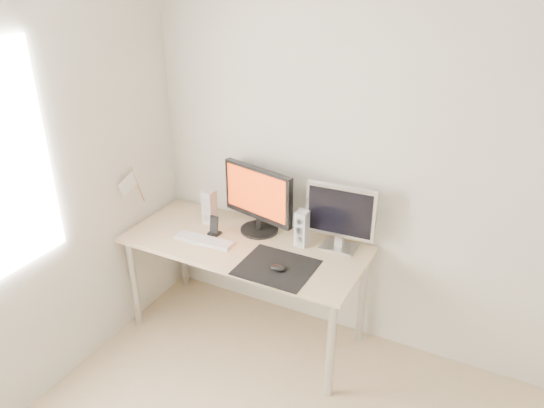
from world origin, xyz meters
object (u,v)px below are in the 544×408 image
(second_monitor, at_px, (341,215))
(phone_dock, at_px, (214,229))
(speaker_left, at_px, (209,207))
(speaker_right, at_px, (302,228))
(desk, at_px, (245,253))
(keyboard, at_px, (204,240))
(main_monitor, at_px, (258,198))
(mouse, at_px, (277,268))

(second_monitor, relative_size, phone_dock, 3.29)
(speaker_left, xyz_separation_m, speaker_right, (0.70, 0.01, 0.00))
(desk, relative_size, phone_dock, 11.66)
(keyboard, xyz_separation_m, phone_dock, (0.01, 0.11, 0.03))
(main_monitor, distance_m, second_monitor, 0.57)
(second_monitor, relative_size, speaker_left, 1.88)
(mouse, height_order, second_monitor, second_monitor)
(main_monitor, distance_m, speaker_right, 0.36)
(desk, relative_size, second_monitor, 3.54)
(desk, distance_m, speaker_left, 0.44)
(main_monitor, xyz_separation_m, speaker_right, (0.33, -0.03, -0.13))
(main_monitor, distance_m, keyboard, 0.45)
(second_monitor, distance_m, keyboard, 0.91)
(speaker_left, bearing_deg, keyboard, -65.27)
(speaker_right, xyz_separation_m, keyboard, (-0.59, -0.25, -0.11))
(phone_dock, bearing_deg, second_monitor, 14.92)
(second_monitor, xyz_separation_m, phone_dock, (-0.81, -0.22, -0.20))
(main_monitor, bearing_deg, keyboard, -132.31)
(desk, distance_m, second_monitor, 0.69)
(mouse, xyz_separation_m, main_monitor, (-0.33, 0.38, 0.23))
(mouse, relative_size, phone_dock, 0.71)
(second_monitor, bearing_deg, speaker_left, -174.99)
(main_monitor, xyz_separation_m, keyboard, (-0.26, -0.28, -0.25))
(second_monitor, bearing_deg, keyboard, -158.46)
(speaker_left, distance_m, speaker_right, 0.70)
(desk, bearing_deg, main_monitor, 87.85)
(speaker_right, bearing_deg, phone_dock, -165.84)
(mouse, distance_m, second_monitor, 0.53)
(main_monitor, relative_size, keyboard, 1.28)
(speaker_right, relative_size, keyboard, 0.56)
(mouse, bearing_deg, desk, 149.33)
(desk, height_order, second_monitor, second_monitor)
(keyboard, bearing_deg, mouse, -9.43)
(mouse, height_order, keyboard, mouse)
(speaker_right, relative_size, phone_dock, 1.75)
(mouse, bearing_deg, speaker_right, 90.02)
(main_monitor, distance_m, phone_dock, 0.37)
(main_monitor, height_order, second_monitor, main_monitor)
(main_monitor, relative_size, phone_dock, 3.98)
(second_monitor, xyz_separation_m, speaker_left, (-0.93, -0.08, -0.12))
(keyboard, distance_m, phone_dock, 0.11)
(keyboard, height_order, phone_dock, phone_dock)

